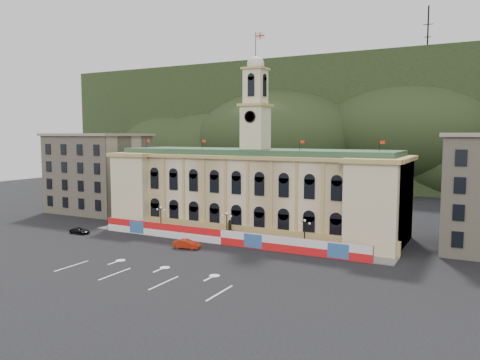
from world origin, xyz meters
The scene contains 13 objects.
ground centered at (0.00, 0.00, 0.00)m, with size 260.00×260.00×0.00m, color black.
lane_markings centered at (0.00, -5.00, 0.00)m, with size 26.00×10.00×0.02m, color white, non-canonical shape.
hill_ridge centered at (0.03, 121.99, 19.48)m, with size 230.00×80.00×64.00m.
city_hall centered at (0.00, 27.63, 7.85)m, with size 56.20×17.60×37.10m.
side_building_left centered at (-43.00, 30.93, 9.33)m, with size 21.00×17.00×18.60m.
hoarding_fence centered at (0.06, 15.07, 1.25)m, with size 50.00×0.44×2.50m.
pavement centered at (0.00, 17.75, 0.08)m, with size 56.00×5.50×0.16m, color slate.
statue centered at (0.00, 18.00, 1.19)m, with size 1.40×1.40×3.72m.
lamp_left centered at (-14.00, 17.00, 3.07)m, with size 1.96×0.44×5.15m.
lamp_center centered at (0.00, 17.00, 3.07)m, with size 1.96×0.44×5.15m.
lamp_right centered at (14.00, 17.00, 3.07)m, with size 1.96×0.44×5.15m.
red_sedan centered at (-3.46, 9.90, 0.73)m, with size 4.63×2.27×1.46m, color #9D1F0B.
black_suv centered at (-27.44, 10.09, 0.56)m, with size 4.03×1.89×1.11m, color black.
Camera 1 is at (38.70, -51.52, 18.35)m, focal length 35.00 mm.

